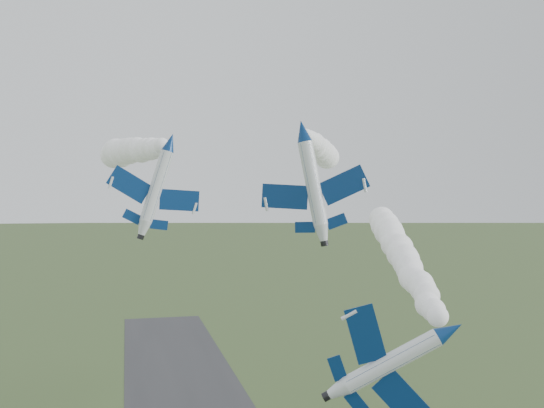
% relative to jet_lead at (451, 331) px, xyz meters
% --- Properties ---
extents(jet_lead, '(5.99, 11.60, 8.55)m').
position_rel_jet_lead_xyz_m(jet_lead, '(0.00, 0.00, 0.00)').
color(jet_lead, white).
extents(smoke_trail_jet_lead, '(29.01, 73.97, 5.08)m').
position_rel_jet_lead_xyz_m(smoke_trail_jet_lead, '(14.14, 38.34, 2.66)').
color(smoke_trail_jet_lead, white).
extents(jet_pair_left, '(9.46, 11.78, 3.75)m').
position_rel_jet_lead_xyz_m(jet_pair_left, '(-18.78, 24.64, 15.83)').
color(jet_pair_left, white).
extents(smoke_trail_jet_pair_left, '(9.88, 54.14, 4.95)m').
position_rel_jet_lead_xyz_m(smoke_trail_jet_pair_left, '(-22.38, 54.14, 17.10)').
color(smoke_trail_jet_pair_left, white).
extents(jet_pair_right, '(11.60, 13.64, 3.91)m').
position_rel_jet_lead_xyz_m(jet_pair_right, '(-4.66, 22.89, 17.24)').
color(jet_pair_right, white).
extents(smoke_trail_jet_pair_right, '(21.06, 49.63, 4.49)m').
position_rel_jet_lead_xyz_m(smoke_trail_jet_pair_right, '(6.14, 50.34, 17.69)').
color(smoke_trail_jet_pair_right, white).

